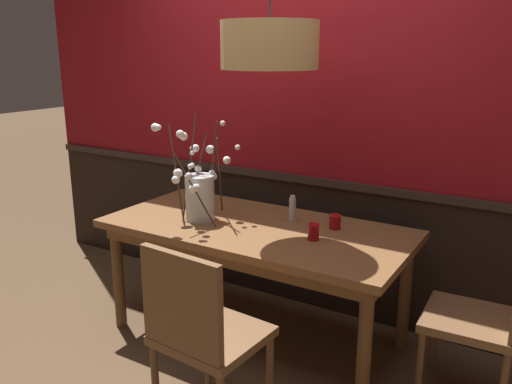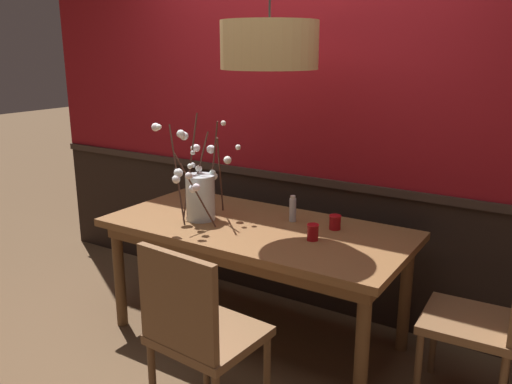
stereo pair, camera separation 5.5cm
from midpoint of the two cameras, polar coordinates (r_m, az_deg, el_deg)
ground_plane at (r=3.48m, az=-0.47°, el=-15.22°), size 24.00×24.00×0.00m
back_wall at (r=3.55m, az=4.83°, el=10.73°), size 4.63×0.14×3.00m
dining_table at (r=3.19m, az=-0.49°, el=-5.03°), size 1.83×0.87×0.74m
chair_far_side_left at (r=4.09m, az=2.46°, el=-2.12°), size 0.47×0.43×0.97m
chair_near_side_right at (r=2.49m, az=-6.58°, el=-14.55°), size 0.49×0.47×0.94m
chair_head_east_end at (r=2.88m, az=23.10°, el=-12.05°), size 0.46×0.45×0.88m
chair_far_side_right at (r=3.81m, az=10.19°, el=-4.03°), size 0.47×0.42×0.91m
vase_with_blossoms at (r=3.25m, az=-6.63°, el=-0.18°), size 0.40×0.47×0.65m
candle_holder_nearer_center at (r=2.93m, az=5.67°, el=-4.29°), size 0.07×0.07×0.09m
candle_holder_nearer_edge at (r=3.13m, az=8.01°, el=-3.18°), size 0.07×0.07×0.09m
condiment_bottle at (r=3.23m, az=3.46°, el=-1.83°), size 0.04×0.04×0.16m
pendant_lamp at (r=2.92m, az=0.92°, el=15.56°), size 0.52×0.52×1.34m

